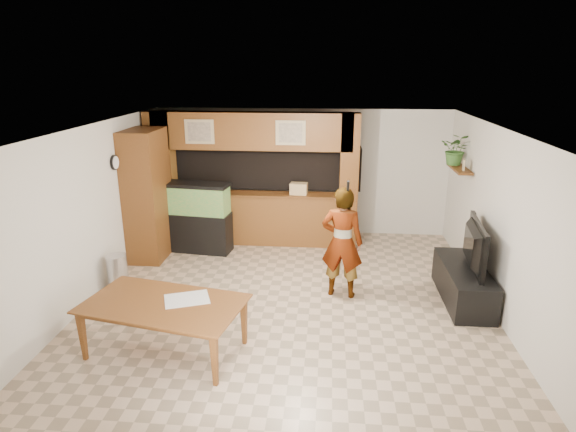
# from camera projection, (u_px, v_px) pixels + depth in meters

# --- Properties ---
(floor) EXTENTS (6.50, 6.50, 0.00)m
(floor) POSITION_uv_depth(u_px,v_px,m) (288.00, 302.00, 7.32)
(floor) COLOR tan
(floor) RESTS_ON ground
(ceiling) EXTENTS (6.50, 6.50, 0.00)m
(ceiling) POSITION_uv_depth(u_px,v_px,m) (288.00, 130.00, 6.53)
(ceiling) COLOR white
(ceiling) RESTS_ON wall_back
(wall_back) EXTENTS (6.00, 0.00, 6.00)m
(wall_back) POSITION_uv_depth(u_px,v_px,m) (302.00, 172.00, 10.01)
(wall_back) COLOR beige
(wall_back) RESTS_ON floor
(wall_left) EXTENTS (0.00, 6.50, 6.50)m
(wall_left) POSITION_uv_depth(u_px,v_px,m) (88.00, 215.00, 7.17)
(wall_left) COLOR beige
(wall_left) RESTS_ON floor
(wall_right) EXTENTS (0.00, 6.50, 6.50)m
(wall_right) POSITION_uv_depth(u_px,v_px,m) (503.00, 226.00, 6.68)
(wall_right) COLOR beige
(wall_right) RESTS_ON floor
(partition) EXTENTS (4.20, 0.99, 2.60)m
(partition) POSITION_uv_depth(u_px,v_px,m) (252.00, 177.00, 9.50)
(partition) COLOR brown
(partition) RESTS_ON floor
(wall_clock) EXTENTS (0.05, 0.25, 0.25)m
(wall_clock) POSITION_uv_depth(u_px,v_px,m) (115.00, 162.00, 7.94)
(wall_clock) COLOR black
(wall_clock) RESTS_ON wall_left
(wall_shelf) EXTENTS (0.25, 0.90, 0.04)m
(wall_shelf) POSITION_uv_depth(u_px,v_px,m) (460.00, 169.00, 8.42)
(wall_shelf) COLOR brown
(wall_shelf) RESTS_ON wall_right
(pantry_cabinet) EXTENTS (0.59, 0.97, 2.37)m
(pantry_cabinet) POSITION_uv_depth(u_px,v_px,m) (147.00, 195.00, 8.70)
(pantry_cabinet) COLOR brown
(pantry_cabinet) RESTS_ON floor
(trash_can) EXTENTS (0.32, 0.32, 0.58)m
(trash_can) POSITION_uv_depth(u_px,v_px,m) (118.00, 272.00, 7.64)
(trash_can) COLOR #B2B2B7
(trash_can) RESTS_ON floor
(aquarium) EXTENTS (1.21, 0.45, 1.34)m
(aquarium) POSITION_uv_depth(u_px,v_px,m) (199.00, 218.00, 9.13)
(aquarium) COLOR black
(aquarium) RESTS_ON floor
(tv_stand) EXTENTS (0.59, 1.62, 0.54)m
(tv_stand) POSITION_uv_depth(u_px,v_px,m) (463.00, 283.00, 7.31)
(tv_stand) COLOR black
(tv_stand) RESTS_ON floor
(television) EXTENTS (0.29, 1.25, 0.71)m
(television) POSITION_uv_depth(u_px,v_px,m) (468.00, 245.00, 7.12)
(television) COLOR black
(television) RESTS_ON tv_stand
(photo_frame) EXTENTS (0.05, 0.15, 0.19)m
(photo_frame) POSITION_uv_depth(u_px,v_px,m) (464.00, 165.00, 8.17)
(photo_frame) COLOR tan
(photo_frame) RESTS_ON wall_shelf
(potted_plant) EXTENTS (0.65, 0.61, 0.57)m
(potted_plant) POSITION_uv_depth(u_px,v_px,m) (456.00, 149.00, 8.55)
(potted_plant) COLOR #325E25
(potted_plant) RESTS_ON wall_shelf
(person) EXTENTS (0.70, 0.52, 1.74)m
(person) POSITION_uv_depth(u_px,v_px,m) (342.00, 243.00, 7.29)
(person) COLOR #9E7E56
(person) RESTS_ON floor
(microphone) EXTENTS (0.04, 0.11, 0.18)m
(microphone) POSITION_uv_depth(u_px,v_px,m) (348.00, 186.00, 6.85)
(microphone) COLOR black
(microphone) RESTS_ON person
(dining_table) EXTENTS (2.11, 1.45, 0.68)m
(dining_table) POSITION_uv_depth(u_px,v_px,m) (164.00, 329.00, 5.93)
(dining_table) COLOR brown
(dining_table) RESTS_ON floor
(newspaper_a) EXTENTS (0.64, 0.56, 0.01)m
(newspaper_a) POSITION_uv_depth(u_px,v_px,m) (187.00, 299.00, 5.94)
(newspaper_a) COLOR silver
(newspaper_a) RESTS_ON dining_table
(counter_box) EXTENTS (0.35, 0.25, 0.22)m
(counter_box) POSITION_uv_depth(u_px,v_px,m) (299.00, 189.00, 9.30)
(counter_box) COLOR tan
(counter_box) RESTS_ON partition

